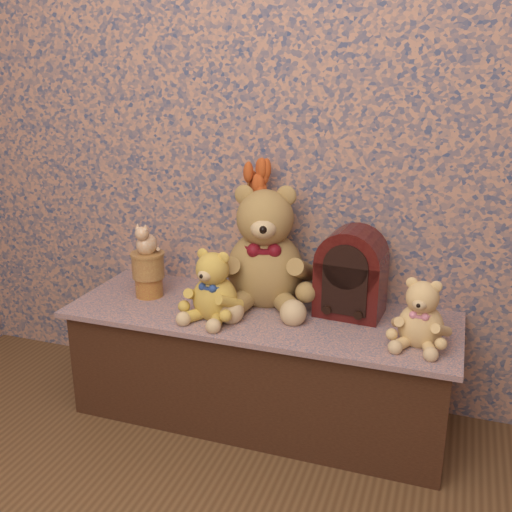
# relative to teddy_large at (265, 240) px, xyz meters

# --- Properties ---
(display_shelf) EXTENTS (1.48, 0.53, 0.45)m
(display_shelf) POSITION_rel_teddy_large_xyz_m (0.02, -0.11, -0.47)
(display_shelf) COLOR #394E76
(display_shelf) RESTS_ON ground
(teddy_large) EXTENTS (0.51, 0.56, 0.50)m
(teddy_large) POSITION_rel_teddy_large_xyz_m (0.00, 0.00, 0.00)
(teddy_large) COLOR olive
(teddy_large) RESTS_ON display_shelf
(teddy_medium) EXTENTS (0.26, 0.30, 0.28)m
(teddy_medium) POSITION_rel_teddy_large_xyz_m (-0.13, -0.21, -0.11)
(teddy_medium) COLOR gold
(teddy_medium) RESTS_ON display_shelf
(teddy_small) EXTENTS (0.23, 0.26, 0.25)m
(teddy_small) POSITION_rel_teddy_large_xyz_m (0.61, -0.19, -0.13)
(teddy_small) COLOR tan
(teddy_small) RESTS_ON display_shelf
(cathedral_radio) EXTENTS (0.26, 0.19, 0.34)m
(cathedral_radio) POSITION_rel_teddy_large_xyz_m (0.34, -0.02, -0.08)
(cathedral_radio) COLOR #3E0B0B
(cathedral_radio) RESTS_ON display_shelf
(ceramic_vase) EXTENTS (0.16, 0.16, 0.21)m
(ceramic_vase) POSITION_rel_teddy_large_xyz_m (-0.05, 0.05, -0.15)
(ceramic_vase) COLOR tan
(ceramic_vase) RESTS_ON display_shelf
(dried_stalks) EXTENTS (0.24, 0.24, 0.39)m
(dried_stalks) POSITION_rel_teddy_large_xyz_m (-0.05, 0.05, 0.15)
(dried_stalks) COLOR #C64E1F
(dried_stalks) RESTS_ON ceramic_vase
(biscuit_tin_lower) EXTENTS (0.13, 0.13, 0.08)m
(biscuit_tin_lower) POSITION_rel_teddy_large_xyz_m (-0.46, -0.10, -0.21)
(biscuit_tin_lower) COLOR gold
(biscuit_tin_lower) RESTS_ON display_shelf
(biscuit_tin_upper) EXTENTS (0.17, 0.17, 0.10)m
(biscuit_tin_upper) POSITION_rel_teddy_large_xyz_m (-0.46, -0.10, -0.12)
(biscuit_tin_upper) COLOR #D6B85D
(biscuit_tin_upper) RESTS_ON biscuit_tin_lower
(cat_figurine) EXTENTS (0.10, 0.11, 0.13)m
(cat_figurine) POSITION_rel_teddy_large_xyz_m (-0.46, -0.10, -0.01)
(cat_figurine) COLOR silver
(cat_figurine) RESTS_ON biscuit_tin_upper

